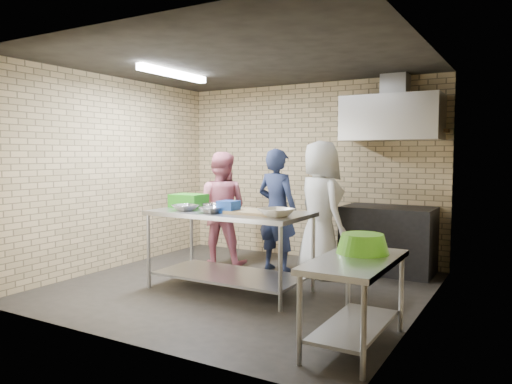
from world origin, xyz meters
TOP-DOWN VIEW (x-y plane):
  - floor at (0.00, 0.00)m, footprint 4.20×4.20m
  - ceiling at (0.00, 0.00)m, footprint 4.20×4.20m
  - back_wall at (0.00, 2.00)m, footprint 4.20×0.06m
  - front_wall at (0.00, -2.00)m, footprint 4.20×0.06m
  - left_wall at (-2.10, 0.00)m, footprint 0.06×4.00m
  - right_wall at (2.10, 0.00)m, footprint 0.06×4.00m
  - prep_table at (-0.05, -0.17)m, footprint 1.88×0.94m
  - side_counter at (1.80, -1.10)m, footprint 0.60×1.20m
  - stove at (1.35, 1.65)m, footprint 1.20×0.70m
  - range_hood at (1.35, 1.70)m, footprint 1.30×0.60m
  - hood_duct at (1.35, 1.85)m, footprint 0.35×0.30m
  - wall_shelf at (1.65, 1.89)m, footprint 0.80×0.20m
  - fluorescent_fixture at (-1.00, 0.00)m, footprint 0.10×1.25m
  - green_crate at (-0.75, -0.05)m, footprint 0.42×0.31m
  - blue_tub at (0.00, -0.27)m, footprint 0.21×0.21m
  - cutting_board at (0.30, -0.19)m, footprint 0.57×0.44m
  - mixing_bowl_a at (-0.55, -0.37)m, footprint 0.37×0.37m
  - mixing_bowl_b at (-0.35, -0.12)m, footprint 0.28×0.28m
  - mixing_bowl_c at (-0.15, -0.39)m, footprint 0.34×0.34m
  - ceramic_bowl at (0.65, -0.32)m, footprint 0.45×0.45m
  - green_basin at (1.78, -0.85)m, footprint 0.46×0.46m
  - bottle_red at (1.40, 1.89)m, footprint 0.07×0.07m
  - bottle_green at (1.80, 1.89)m, footprint 0.06×0.06m
  - man_navy at (-0.00, 0.96)m, footprint 0.67×0.49m
  - woman_pink at (-0.89, 0.89)m, footprint 0.94×0.82m
  - woman_white at (0.62, 1.00)m, footprint 1.04×0.99m

SIDE VIEW (x-z plane):
  - floor at x=0.00m, z-range 0.00..0.00m
  - side_counter at x=1.80m, z-range 0.00..0.75m
  - stove at x=1.35m, z-range 0.00..0.90m
  - prep_table at x=-0.05m, z-range 0.00..0.94m
  - woman_pink at x=-0.89m, z-range 0.00..1.65m
  - green_basin at x=1.78m, z-range 0.75..0.92m
  - man_navy at x=0.00m, z-range 0.00..1.69m
  - woman_white at x=0.62m, z-range 0.00..1.79m
  - cutting_board at x=0.30m, z-range 0.94..0.97m
  - mixing_bowl_c at x=-0.15m, z-range 0.94..1.01m
  - mixing_bowl_b at x=-0.35m, z-range 0.94..1.01m
  - mixing_bowl_a at x=-0.55m, z-range 0.94..1.01m
  - ceramic_bowl at x=0.65m, z-range 0.94..1.03m
  - blue_tub at x=0.00m, z-range 0.94..1.08m
  - green_crate at x=-0.75m, z-range 0.94..1.11m
  - back_wall at x=0.00m, z-range 0.00..2.70m
  - front_wall at x=0.00m, z-range 0.00..2.70m
  - left_wall at x=-2.10m, z-range 0.00..2.70m
  - right_wall at x=2.10m, z-range 0.00..2.70m
  - wall_shelf at x=1.65m, z-range 1.90..1.94m
  - bottle_green at x=1.80m, z-range 1.94..2.09m
  - bottle_red at x=1.40m, z-range 1.94..2.12m
  - range_hood at x=1.35m, z-range 1.80..2.40m
  - hood_duct at x=1.35m, z-range 2.40..2.70m
  - fluorescent_fixture at x=-1.00m, z-range 2.60..2.68m
  - ceiling at x=0.00m, z-range 2.70..2.70m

